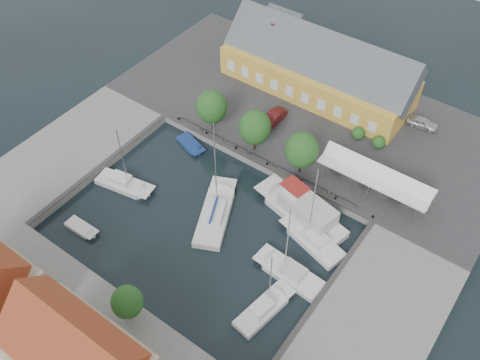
{
  "coord_description": "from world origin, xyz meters",
  "views": [
    {
      "loc": [
        26.49,
        -30.54,
        50.35
      ],
      "look_at": [
        0.0,
        6.0,
        1.5
      ],
      "focal_mm": 40.0,
      "sensor_mm": 36.0,
      "label": 1
    }
  ],
  "objects_px": {
    "trawler": "(303,212)",
    "west_boat_c": "(124,185)",
    "tent_canopy": "(376,176)",
    "car_red": "(273,118)",
    "east_boat_a": "(313,241)",
    "launch_sw": "(82,229)",
    "launch_nw": "(190,145)",
    "warehouse": "(316,67)",
    "car_silver": "(423,123)",
    "center_sailboat": "(215,215)",
    "east_boat_b": "(290,274)",
    "east_boat_c": "(263,310)"
  },
  "relations": [
    {
      "from": "trawler",
      "to": "west_boat_c",
      "type": "distance_m",
      "value": 22.83
    },
    {
      "from": "east_boat_a",
      "to": "trawler",
      "type": "bearing_deg",
      "value": 140.0
    },
    {
      "from": "car_silver",
      "to": "east_boat_a",
      "type": "height_order",
      "value": "east_boat_a"
    },
    {
      "from": "east_boat_a",
      "to": "east_boat_c",
      "type": "xyz_separation_m",
      "value": [
        0.35,
        -10.72,
        -0.0
      ]
    },
    {
      "from": "east_boat_b",
      "to": "warehouse",
      "type": "bearing_deg",
      "value": 116.38
    },
    {
      "from": "car_red",
      "to": "center_sailboat",
      "type": "relative_size",
      "value": 0.33
    },
    {
      "from": "east_boat_a",
      "to": "west_boat_c",
      "type": "height_order",
      "value": "east_boat_a"
    },
    {
      "from": "tent_canopy",
      "to": "trawler",
      "type": "xyz_separation_m",
      "value": [
        -5.15,
        -7.89,
        -2.67
      ]
    },
    {
      "from": "tent_canopy",
      "to": "east_boat_c",
      "type": "relative_size",
      "value": 1.44
    },
    {
      "from": "car_silver",
      "to": "center_sailboat",
      "type": "distance_m",
      "value": 32.0
    },
    {
      "from": "center_sailboat",
      "to": "launch_sw",
      "type": "height_order",
      "value": "center_sailboat"
    },
    {
      "from": "tent_canopy",
      "to": "west_boat_c",
      "type": "distance_m",
      "value": 31.29
    },
    {
      "from": "east_boat_c",
      "to": "west_boat_c",
      "type": "bearing_deg",
      "value": 170.17
    },
    {
      "from": "east_boat_b",
      "to": "trawler",
      "type": "bearing_deg",
      "value": 112.33
    },
    {
      "from": "tent_canopy",
      "to": "east_boat_a",
      "type": "height_order",
      "value": "east_boat_a"
    },
    {
      "from": "car_silver",
      "to": "car_red",
      "type": "bearing_deg",
      "value": 116.96
    },
    {
      "from": "car_silver",
      "to": "launch_nw",
      "type": "xyz_separation_m",
      "value": [
        -24.24,
        -20.95,
        -1.64
      ]
    },
    {
      "from": "tent_canopy",
      "to": "launch_nw",
      "type": "bearing_deg",
      "value": -165.72
    },
    {
      "from": "car_red",
      "to": "center_sailboat",
      "type": "xyz_separation_m",
      "value": [
        3.31,
        -17.45,
        -1.42
      ]
    },
    {
      "from": "warehouse",
      "to": "car_silver",
      "type": "height_order",
      "value": "warehouse"
    },
    {
      "from": "center_sailboat",
      "to": "east_boat_a",
      "type": "bearing_deg",
      "value": 17.49
    },
    {
      "from": "east_boat_a",
      "to": "tent_canopy",
      "type": "bearing_deg",
      "value": 78.06
    },
    {
      "from": "car_red",
      "to": "launch_sw",
      "type": "xyz_separation_m",
      "value": [
        -8.31,
        -28.28,
        -1.7
      ]
    },
    {
      "from": "tent_canopy",
      "to": "car_red",
      "type": "height_order",
      "value": "tent_canopy"
    },
    {
      "from": "east_boat_b",
      "to": "west_boat_c",
      "type": "height_order",
      "value": "east_boat_b"
    },
    {
      "from": "warehouse",
      "to": "tent_canopy",
      "type": "distance_m",
      "value": 21.63
    },
    {
      "from": "tent_canopy",
      "to": "east_boat_c",
      "type": "bearing_deg",
      "value": -95.0
    },
    {
      "from": "east_boat_a",
      "to": "launch_sw",
      "type": "height_order",
      "value": "east_boat_a"
    },
    {
      "from": "trawler",
      "to": "launch_sw",
      "type": "height_order",
      "value": "trawler"
    },
    {
      "from": "tent_canopy",
      "to": "car_red",
      "type": "distance_m",
      "value": 17.45
    },
    {
      "from": "car_red",
      "to": "center_sailboat",
      "type": "distance_m",
      "value": 17.82
    },
    {
      "from": "trawler",
      "to": "east_boat_b",
      "type": "xyz_separation_m",
      "value": [
        3.22,
        -7.84,
        -0.76
      ]
    },
    {
      "from": "east_boat_b",
      "to": "launch_nw",
      "type": "xyz_separation_m",
      "value": [
        -22.15,
        9.6,
        -0.17
      ]
    },
    {
      "from": "car_silver",
      "to": "east_boat_b",
      "type": "xyz_separation_m",
      "value": [
        -2.1,
        -30.55,
        -1.47
      ]
    },
    {
      "from": "tent_canopy",
      "to": "car_silver",
      "type": "bearing_deg",
      "value": 89.35
    },
    {
      "from": "warehouse",
      "to": "west_boat_c",
      "type": "relative_size",
      "value": 2.69
    },
    {
      "from": "east_boat_c",
      "to": "trawler",
      "type": "bearing_deg",
      "value": 104.05
    },
    {
      "from": "east_boat_a",
      "to": "launch_nw",
      "type": "height_order",
      "value": "east_boat_a"
    },
    {
      "from": "warehouse",
      "to": "east_boat_c",
      "type": "bearing_deg",
      "value": -67.11
    },
    {
      "from": "west_boat_c",
      "to": "launch_sw",
      "type": "height_order",
      "value": "west_boat_c"
    },
    {
      "from": "east_boat_a",
      "to": "launch_sw",
      "type": "distance_m",
      "value": 27.25
    },
    {
      "from": "west_boat_c",
      "to": "launch_nw",
      "type": "xyz_separation_m",
      "value": [
        2.04,
        10.76,
        -0.17
      ]
    },
    {
      "from": "car_red",
      "to": "launch_nw",
      "type": "relative_size",
      "value": 0.93
    },
    {
      "from": "car_silver",
      "to": "launch_nw",
      "type": "height_order",
      "value": "car_silver"
    },
    {
      "from": "east_boat_c",
      "to": "warehouse",
      "type": "bearing_deg",
      "value": 112.89
    },
    {
      "from": "warehouse",
      "to": "center_sailboat",
      "type": "xyz_separation_m",
      "value": [
        2.91,
        -27.85,
        -4.07
      ]
    },
    {
      "from": "tent_canopy",
      "to": "center_sailboat",
      "type": "bearing_deg",
      "value": -134.37
    },
    {
      "from": "east_boat_a",
      "to": "west_boat_c",
      "type": "bearing_deg",
      "value": -164.76
    },
    {
      "from": "car_red",
      "to": "east_boat_b",
      "type": "xyz_separation_m",
      "value": [
        15.07,
        -19.19,
        -1.52
      ]
    },
    {
      "from": "car_silver",
      "to": "trawler",
      "type": "bearing_deg",
      "value": 160.28
    }
  ]
}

